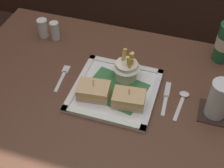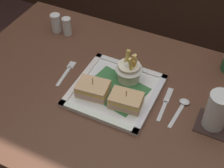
# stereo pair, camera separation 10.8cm
# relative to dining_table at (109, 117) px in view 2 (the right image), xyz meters

# --- Properties ---
(dining_table) EXTENTS (1.11, 0.76, 0.75)m
(dining_table) POSITION_rel_dining_table_xyz_m (0.00, 0.00, 0.00)
(dining_table) COLOR #533325
(dining_table) RESTS_ON ground_plane
(square_plate) EXTENTS (0.28, 0.28, 0.02)m
(square_plate) POSITION_rel_dining_table_xyz_m (0.02, 0.01, 0.14)
(square_plate) COLOR white
(square_plate) RESTS_ON dining_table
(sandwich_half_left) EXTENTS (0.11, 0.09, 0.07)m
(sandwich_half_left) POSITION_rel_dining_table_xyz_m (-0.04, -0.03, 0.17)
(sandwich_half_left) COLOR #D7B582
(sandwich_half_left) RESTS_ON square_plate
(sandwich_half_right) EXTENTS (0.11, 0.08, 0.07)m
(sandwich_half_right) POSITION_rel_dining_table_xyz_m (0.08, -0.03, 0.17)
(sandwich_half_right) COLOR beige
(sandwich_half_right) RESTS_ON square_plate
(fries_cup) EXTENTS (0.09, 0.09, 0.12)m
(fries_cup) POSITION_rel_dining_table_xyz_m (0.04, 0.08, 0.19)
(fries_cup) COLOR white
(fries_cup) RESTS_ON square_plate
(drink_coaster) EXTENTS (0.10, 0.10, 0.00)m
(drink_coaster) POSITION_rel_dining_table_xyz_m (0.35, 0.02, 0.14)
(drink_coaster) COLOR black
(drink_coaster) RESTS_ON dining_table
(water_glass) EXTENTS (0.07, 0.07, 0.13)m
(water_glass) POSITION_rel_dining_table_xyz_m (0.35, 0.02, 0.19)
(water_glass) COLOR silver
(water_glass) RESTS_ON dining_table
(fork) EXTENTS (0.03, 0.14, 0.00)m
(fork) POSITION_rel_dining_table_xyz_m (-0.18, 0.02, 0.14)
(fork) COLOR silver
(fork) RESTS_ON dining_table
(knife) EXTENTS (0.02, 0.16, 0.00)m
(knife) POSITION_rel_dining_table_xyz_m (0.19, 0.04, 0.14)
(knife) COLOR silver
(knife) RESTS_ON dining_table
(spoon) EXTENTS (0.04, 0.14, 0.01)m
(spoon) POSITION_rel_dining_table_xyz_m (0.24, 0.05, 0.14)
(spoon) COLOR silver
(spoon) RESTS_ON dining_table
(salt_shaker) EXTENTS (0.04, 0.04, 0.08)m
(salt_shaker) POSITION_rel_dining_table_xyz_m (-0.35, 0.22, 0.17)
(salt_shaker) COLOR silver
(salt_shaker) RESTS_ON dining_table
(pepper_shaker) EXTENTS (0.04, 0.04, 0.08)m
(pepper_shaker) POSITION_rel_dining_table_xyz_m (-0.30, 0.22, 0.17)
(pepper_shaker) COLOR silver
(pepper_shaker) RESTS_ON dining_table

